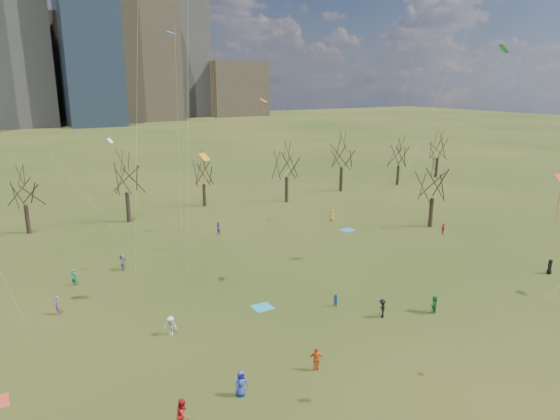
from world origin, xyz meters
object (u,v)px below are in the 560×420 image
blanket_teal (263,307)px  person_4 (317,359)px  person_2 (183,414)px  blanket_navy (347,230)px  person_0 (241,384)px

blanket_teal → person_4: person_4 is taller
blanket_teal → person_2: size_ratio=0.85×
blanket_teal → person_4: bearing=-97.9°
blanket_teal → person_2: 15.49m
blanket_navy → person_4: size_ratio=0.97×
person_2 → person_0: bearing=-35.7°
blanket_teal → blanket_navy: same height
person_0 → person_4: size_ratio=0.99×
person_2 → person_4: person_2 is taller
person_0 → person_4: 5.45m
blanket_navy → person_2: bearing=-140.6°
blanket_teal → blanket_navy: (19.77, 14.08, 0.00)m
blanket_teal → person_4: (-1.38, -9.96, 0.81)m
blanket_navy → person_2: person_2 is taller
blanket_navy → person_0: (-26.59, -23.99, 0.80)m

